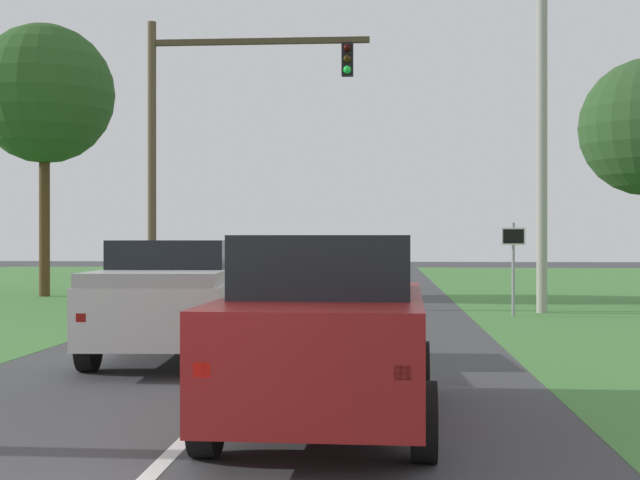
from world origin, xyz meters
TOP-DOWN VIEW (x-y plane):
  - ground_plane at (0.00, 10.06)m, footprint 120.00×120.00m
  - red_suv_near at (1.36, 3.45)m, footprint 2.29×5.05m
  - pickup_truck_lead at (-1.49, 8.56)m, footprint 2.53×5.66m
  - traffic_light at (-3.11, 18.94)m, footprint 6.25×0.40m
  - keep_moving_sign at (5.20, 17.05)m, footprint 0.60×0.09m
  - crossing_suv_far at (-3.71, 20.70)m, footprint 4.78×2.22m
  - utility_pole_right at (6.09, 18.11)m, footprint 0.28×0.28m
  - extra_tree_1 at (-9.60, 23.81)m, footprint 4.71×4.71m

SIDE VIEW (x-z plane):
  - ground_plane at x=0.00m, z-range 0.00..0.00m
  - crossing_suv_far at x=-3.71m, z-range 0.05..1.85m
  - pickup_truck_lead at x=-1.49m, z-range 0.02..1.97m
  - red_suv_near at x=1.36m, z-range 0.05..2.06m
  - keep_moving_sign at x=5.20m, z-range 0.34..2.71m
  - utility_pole_right at x=6.09m, z-range 0.00..9.99m
  - traffic_light at x=-3.11m, z-range 1.18..9.26m
  - extra_tree_1 at x=-9.60m, z-range 2.24..11.48m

